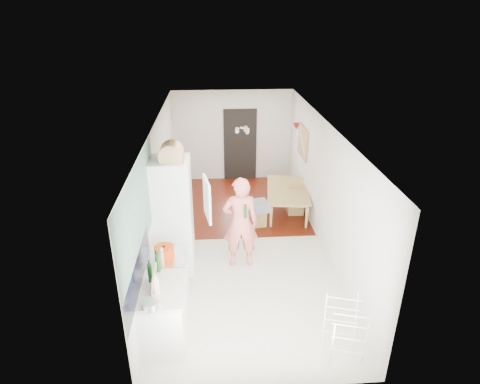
{
  "coord_description": "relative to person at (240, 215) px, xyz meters",
  "views": [
    {
      "loc": [
        -0.52,
        -7.07,
        4.4
      ],
      "look_at": [
        -0.03,
        0.2,
        1.08
      ],
      "focal_mm": 30.0,
      "sensor_mm": 36.0,
      "label": 1
    }
  ],
  "objects": [
    {
      "name": "doorway_recess",
      "position": [
        0.28,
        4.19,
        -0.04
      ],
      "size": [
        0.9,
        0.04,
        2.0
      ],
      "primitive_type": "cube",
      "color": "black",
      "rests_on": "room_shell"
    },
    {
      "name": "pepper_mill_front",
      "position": [
        -1.26,
        -1.31,
        0.0
      ],
      "size": [
        0.08,
        0.08,
        0.24
      ],
      "primitive_type": "cylinder",
      "rotation": [
        0.0,
        0.0,
        0.2
      ],
      "color": "tan",
      "rests_on": "worktop"
    },
    {
      "name": "bottle_c",
      "position": [
        -1.27,
        -1.94,
        -0.01
      ],
      "size": [
        0.1,
        0.1,
        0.22
      ],
      "primitive_type": "cylinder",
      "rotation": [
        0.0,
        0.0,
        0.05
      ],
      "color": "silver",
      "rests_on": "worktop"
    },
    {
      "name": "bottle_b",
      "position": [
        -1.3,
        -1.45,
        0.02
      ],
      "size": [
        0.07,
        0.07,
        0.28
      ],
      "primitive_type": "cylinder",
      "rotation": [
        0.0,
        0.0,
        -0.08
      ],
      "color": "#164218",
      "rests_on": "worktop"
    },
    {
      "name": "tile_splashback",
      "position": [
        -1.5,
        -1.84,
        0.11
      ],
      "size": [
        0.02,
        1.9,
        0.5
      ],
      "primitive_type": "cube",
      "color": "black",
      "rests_on": "room_shell"
    },
    {
      "name": "range_cooker",
      "position": [
        -1.22,
        -1.09,
        -0.6
      ],
      "size": [
        0.6,
        0.6,
        0.88
      ],
      "primitive_type": "cube",
      "color": "white",
      "rests_on": "room_shell"
    },
    {
      "name": "pepper_mill_back",
      "position": [
        -1.27,
        -1.31,
        -0.02
      ],
      "size": [
        0.06,
        0.06,
        0.2
      ],
      "primitive_type": "cylinder",
      "rotation": [
        0.0,
        0.0,
        -0.24
      ],
      "color": "tan",
      "rests_on": "worktop"
    },
    {
      "name": "base_cabinet",
      "position": [
        -1.22,
        -1.84,
        -0.61
      ],
      "size": [
        0.6,
        0.9,
        0.86
      ],
      "primitive_type": "cube",
      "color": "white",
      "rests_on": "room_shell"
    },
    {
      "name": "drying_rack",
      "position": [
        1.23,
        -2.36,
        -0.59
      ],
      "size": [
        0.56,
        0.53,
        0.9
      ],
      "primitive_type": null,
      "rotation": [
        0.0,
        0.0,
        -0.28
      ],
      "color": "white",
      "rests_on": "floor"
    },
    {
      "name": "bottle_a",
      "position": [
        -1.38,
        -1.68,
        0.02
      ],
      "size": [
        0.07,
        0.07,
        0.28
      ],
      "primitive_type": "cylinder",
      "rotation": [
        0.0,
        0.0,
        -0.03
      ],
      "color": "#164218",
      "rests_on": "worktop"
    },
    {
      "name": "sage_wall_panel",
      "position": [
        -1.51,
        -1.29,
        0.81
      ],
      "size": [
        0.02,
        3.0,
        1.3
      ],
      "primitive_type": "cube",
      "color": "slate",
      "rests_on": "room_shell"
    },
    {
      "name": "bread_bin",
      "position": [
        -1.14,
        -0.12,
        1.22
      ],
      "size": [
        0.48,
        0.47,
        0.22
      ],
      "primitive_type": null,
      "rotation": [
        0.0,
        0.0,
        -0.21
      ],
      "color": "tan",
      "rests_on": "fridge_housing"
    },
    {
      "name": "stool",
      "position": [
        0.5,
        1.45,
        -0.84
      ],
      "size": [
        0.35,
        0.35,
        0.39
      ],
      "primitive_type": null,
      "rotation": [
        0.0,
        0.0,
        0.18
      ],
      "color": "tan",
      "rests_on": "floor"
    },
    {
      "name": "wood_floor_overlay",
      "position": [
        0.08,
        2.56,
        -1.03
      ],
      "size": [
        3.2,
        3.3,
        0.01
      ],
      "primitive_type": "cube",
      "color": "#5C1007",
      "rests_on": "room_shell"
    },
    {
      "name": "floor",
      "position": [
        0.08,
        0.71,
        -1.04
      ],
      "size": [
        3.2,
        7.0,
        0.01
      ],
      "primitive_type": "cube",
      "color": "beige",
      "rests_on": "ground"
    },
    {
      "name": "wall_sconce",
      "position": [
        1.62,
        3.26,
        0.71
      ],
      "size": [
        0.18,
        0.18,
        0.16
      ],
      "primitive_type": "cone",
      "color": "maroon",
      "rests_on": "room_shell"
    },
    {
      "name": "room_shell",
      "position": [
        0.08,
        0.71,
        0.21
      ],
      "size": [
        3.2,
        7.0,
        2.5
      ],
      "primitive_type": null,
      "color": "beige",
      "rests_on": "ground"
    },
    {
      "name": "pinboard",
      "position": [
        1.66,
        2.61,
        0.51
      ],
      "size": [
        0.03,
        0.9,
        0.7
      ],
      "primitive_type": "cube",
      "color": "tan",
      "rests_on": "room_shell"
    },
    {
      "name": "grey_drape",
      "position": [
        0.49,
        1.42,
        -0.55
      ],
      "size": [
        0.51,
        0.51,
        0.19
      ],
      "primitive_type": "cube",
      "rotation": [
        0.0,
        0.0,
        0.23
      ],
      "color": "slate",
      "rests_on": "stool"
    },
    {
      "name": "person",
      "position": [
        0.0,
        0.0,
        0.0
      ],
      "size": [
        0.76,
        0.5,
        2.08
      ],
      "primitive_type": "imported",
      "rotation": [
        0.0,
        0.0,
        3.14
      ],
      "color": "#EE726A",
      "rests_on": "floor"
    },
    {
      "name": "fridge_housing",
      "position": [
        -1.19,
        -0.07,
        0.03
      ],
      "size": [
        0.66,
        0.66,
        2.15
      ],
      "primitive_type": "cube",
      "color": "white",
      "rests_on": "room_shell"
    },
    {
      "name": "dining_chair",
      "position": [
        1.43,
        1.99,
        -0.62
      ],
      "size": [
        0.37,
        0.37,
        0.85
      ],
      "primitive_type": null,
      "rotation": [
        0.0,
        0.0,
        -0.04
      ],
      "color": "tan",
      "rests_on": "floor"
    },
    {
      "name": "dining_table",
      "position": [
        1.28,
        2.04,
        -0.79
      ],
      "size": [
        0.98,
        1.53,
        0.51
      ],
      "primitive_type": "imported",
      "rotation": [
        0.0,
        0.0,
        1.44
      ],
      "color": "tan",
      "rests_on": "floor"
    },
    {
      "name": "worktop",
      "position": [
        -1.22,
        -1.84,
        -0.15
      ],
      "size": [
        0.62,
        0.92,
        0.06
      ],
      "primitive_type": "cube",
      "color": "beige",
      "rests_on": "room_shell"
    },
    {
      "name": "fridge_door",
      "position": [
        -0.58,
        -0.37,
        0.51
      ],
      "size": [
        0.14,
        0.56,
        0.7
      ],
      "primitive_type": "cube",
      "rotation": [
        0.0,
        0.0,
        -1.4
      ],
      "color": "white",
      "rests_on": "room_shell"
    },
    {
      "name": "red_casserole",
      "position": [
        -1.25,
        -1.08,
        -0.03
      ],
      "size": [
        0.32,
        0.32,
        0.18
      ],
      "primitive_type": "cylinder",
      "rotation": [
        0.0,
        0.0,
        -0.04
      ],
      "color": "#D43500",
      "rests_on": "cooker_top"
    },
    {
      "name": "pinboard_frame",
      "position": [
        1.65,
        2.61,
        0.51
      ],
      "size": [
        0.0,
        0.94,
        0.74
      ],
      "primitive_type": "cube",
      "color": "tan",
      "rests_on": "room_shell"
    },
    {
      "name": "fridge_interior",
      "position": [
        -0.88,
        -0.07,
        0.51
      ],
      "size": [
        0.02,
        0.52,
        0.66
      ],
      "primitive_type": "cube",
      "color": "white",
      "rests_on": "room_shell"
    },
    {
      "name": "steel_pan",
      "position": [
        -1.3,
        -2.25,
        -0.07
      ],
      "size": [
        0.24,
        0.24,
        0.1
      ],
      "primitive_type": "cylinder",
      "rotation": [
        0.0,
        0.0,
        -0.18
      ],
      "color": "silver",
      "rests_on": "worktop"
    },
    {
      "name": "held_bottle",
      "position": [
        0.08,
        -0.16,
        0.15
      ],
      "size": [
        0.05,
        0.05,
        0.25
      ],
      "primitive_type": "cylinder",
      "color": "#164218",
      "rests_on": "person"
    },
    {
      "name": "chopping_boards",
      "position": [
        -1.29,
        -1.91,
        0.06
      ],
      "size": [
        0.09,
        0.26,
        0.35
      ],
      "primitive_type": null,
      "rotation": [
        0.0,
        0.0,
        -0.22
      ],
      "color": "tan",
      "rests_on": "worktop"
    },
    {
      "name": "cooker_top",
      "position": [
        -1.22,
        -1.09,
        -0.14
      ],
      "size": [
        0.6,
        0.6,
        0.04
      ],
      "primitive_type": "cube",
      "color": "silver",
      "rests_on": "room_shell"
    }
  ]
}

